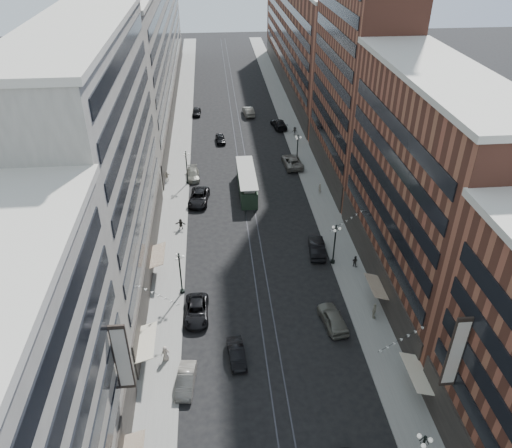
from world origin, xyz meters
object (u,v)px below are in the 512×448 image
object	(u,v)px
car_14	(248,111)
pedestrian_6	(167,176)
car_8	(193,174)
car_13	(220,139)
pedestrian_1	(165,353)
lamppost_sw_far	(180,272)
pedestrian_8	(320,188)
car_2	(197,311)
pedestrian_4	(374,311)
car_9	(197,112)
car_5	(237,354)
pedestrian_2	(148,331)
car_12	(279,124)
lamppost_sw_mid	(187,166)
lamppost_se_far	(335,243)
car_4	(333,318)
pedestrian_5	(181,224)
pedestrian_9	(295,131)
car_7	(199,197)
car_11	(292,161)
pedestrian_7	(355,261)
car_10	(317,247)
lamppost_se_mid	(297,149)
streetcar	(247,182)

from	to	relation	value
car_14	pedestrian_6	size ratio (longest dim) A/B	3.14
car_8	car_13	world-z (taller)	car_13
pedestrian_1	lamppost_sw_far	bearing A→B (deg)	-114.00
pedestrian_8	pedestrian_6	bearing A→B (deg)	-51.39
car_2	pedestrian_4	xyz separation A→B (m)	(18.90, -2.11, 0.34)
pedestrian_6	car_9	bearing A→B (deg)	-108.64
car_5	pedestrian_4	bearing A→B (deg)	10.46
pedestrian_2	car_12	world-z (taller)	car_12
pedestrian_2	pedestrian_6	xyz separation A→B (m)	(-0.12, 34.69, 0.11)
lamppost_sw_mid	car_12	world-z (taller)	lamppost_sw_mid
lamppost_se_far	car_5	world-z (taller)	lamppost_se_far
car_14	car_4	bearing A→B (deg)	87.35
pedestrian_5	pedestrian_8	world-z (taller)	pedestrian_8
car_12	pedestrian_9	xyz separation A→B (m)	(2.48, -4.52, 0.14)
car_7	car_11	world-z (taller)	car_11
lamppost_sw_mid	car_11	size ratio (longest dim) A/B	0.87
car_5	pedestrian_6	world-z (taller)	pedestrian_6
car_13	pedestrian_7	distance (m)	43.01
car_8	car_12	bearing A→B (deg)	47.35
car_12	car_13	world-z (taller)	car_12
pedestrian_6	pedestrian_7	world-z (taller)	pedestrian_6
car_14	pedestrian_8	size ratio (longest dim) A/B	3.33
pedestrian_1	pedestrian_7	world-z (taller)	pedestrian_1
car_4	pedestrian_1	size ratio (longest dim) A/B	3.10
lamppost_se_far	lamppost_sw_mid	bearing A→B (deg)	128.66
pedestrian_4	car_10	bearing A→B (deg)	31.01
lamppost_sw_far	pedestrian_2	distance (m)	7.74
car_10	pedestrian_6	xyz separation A→B (m)	(-20.12, 21.61, 0.13)
lamppost_sw_far	pedestrian_5	distance (m)	13.68
pedestrian_1	car_2	bearing A→B (deg)	-132.91
car_12	lamppost_se_mid	bearing A→B (deg)	84.69
pedestrian_2	pedestrian_5	distance (m)	20.36
car_11	pedestrian_9	bearing A→B (deg)	-104.68
car_14	car_13	bearing A→B (deg)	59.37
car_5	pedestrian_7	size ratio (longest dim) A/B	2.85
car_4	car_8	size ratio (longest dim) A/B	1.07
car_9	car_10	bearing A→B (deg)	-70.09
pedestrian_8	car_11	bearing A→B (deg)	-111.72
car_9	car_12	distance (m)	18.73
car_9	pedestrian_9	bearing A→B (deg)	-32.10
lamppost_sw_far	pedestrian_2	world-z (taller)	lamppost_sw_far
car_12	pedestrian_8	size ratio (longest dim) A/B	3.60
lamppost_se_mid	car_2	bearing A→B (deg)	-114.92
lamppost_se_far	pedestrian_7	size ratio (longest dim) A/B	3.67
streetcar	car_9	bearing A→B (deg)	103.11
streetcar	pedestrian_4	distance (m)	31.87
lamppost_se_far	pedestrian_4	bearing A→B (deg)	-77.76
car_11	car_14	xyz separation A→B (m)	(-5.51, 25.43, 0.01)
lamppost_sw_far	streetcar	xyz separation A→B (m)	(9.20, 23.68, -1.58)
streetcar	car_2	xyz separation A→B (m)	(-7.51, -27.65, -0.75)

